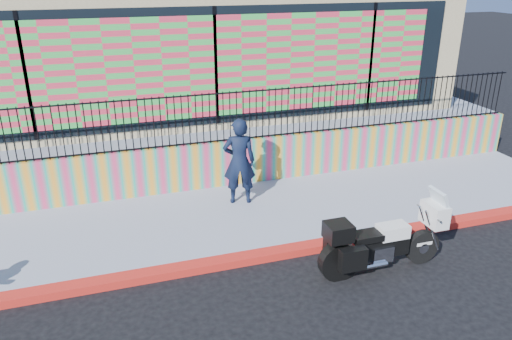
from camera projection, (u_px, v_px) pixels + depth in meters
name	position (u px, v px, depth m)	size (l,w,h in m)	color
ground	(272.00, 257.00, 9.39)	(90.00, 90.00, 0.00)	black
red_curb	(272.00, 254.00, 9.36)	(16.00, 0.30, 0.15)	red
sidewalk	(246.00, 215.00, 10.82)	(16.00, 3.00, 0.15)	#8F97AC
mural_wall	(227.00, 163.00, 11.99)	(16.00, 0.20, 1.10)	#E63C6E
metal_fence	(226.00, 117.00, 11.56)	(15.80, 0.04, 1.20)	black
elevated_platform	(188.00, 112.00, 16.52)	(16.00, 10.00, 1.25)	#8F97AC
storefront_building	(185.00, 31.00, 15.34)	(14.00, 8.06, 4.00)	tan
police_motorcycle	(381.00, 241.00, 8.76)	(2.33, 0.77, 1.45)	black
police_officer	(239.00, 161.00, 10.92)	(0.71, 0.47, 1.95)	black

